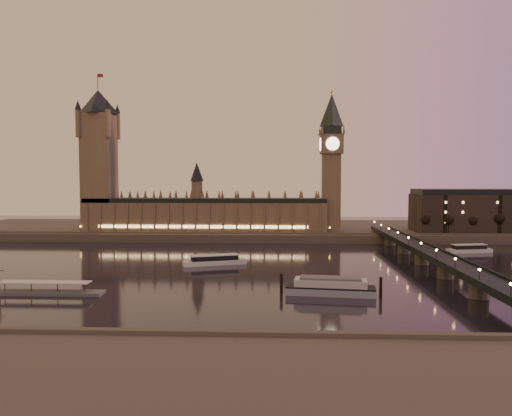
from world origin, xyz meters
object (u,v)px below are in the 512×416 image
(pontoon_pier, at_px, (47,291))
(cruise_boat_a, at_px, (215,260))
(moored_barge, at_px, (331,287))
(cruise_boat_b, at_px, (469,249))

(pontoon_pier, bearing_deg, cruise_boat_a, 50.40)
(moored_barge, xyz_separation_m, pontoon_pier, (-112.88, -4.47, -1.83))
(cruise_boat_b, relative_size, pontoon_pier, 0.64)
(cruise_boat_a, xyz_separation_m, moored_barge, (54.56, -66.02, 0.76))
(cruise_boat_a, xyz_separation_m, cruise_boat_b, (152.54, 50.28, -0.09))
(cruise_boat_b, bearing_deg, pontoon_pier, -162.15)
(cruise_boat_a, bearing_deg, moored_barge, -69.49)
(cruise_boat_a, relative_size, cruise_boat_b, 1.18)
(cruise_boat_a, relative_size, moored_barge, 0.85)
(moored_barge, bearing_deg, cruise_boat_a, 136.79)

